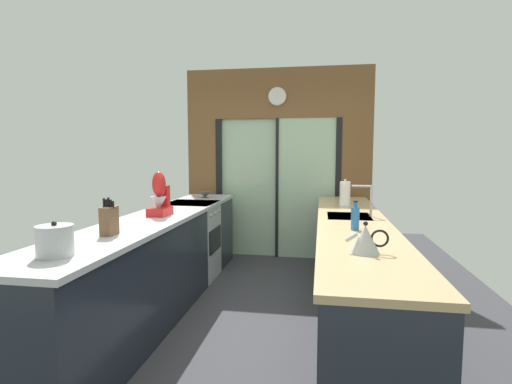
# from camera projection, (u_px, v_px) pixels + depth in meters

# --- Properties ---
(ground_plane) EXTENTS (5.04, 7.60, 0.02)m
(ground_plane) POSITION_uv_depth(u_px,v_px,m) (257.00, 303.00, 4.01)
(ground_plane) COLOR #38383D
(back_wall_unit) EXTENTS (2.64, 0.12, 2.70)m
(back_wall_unit) POSITION_uv_depth(u_px,v_px,m) (277.00, 152.00, 5.62)
(back_wall_unit) COLOR brown
(back_wall_unit) RESTS_ON ground_plane
(left_counter_run) EXTENTS (0.62, 3.80, 0.92)m
(left_counter_run) POSITION_uv_depth(u_px,v_px,m) (153.00, 266.00, 3.65)
(left_counter_run) COLOR #1E232D
(left_counter_run) RESTS_ON ground_plane
(right_counter_run) EXTENTS (0.62, 3.80, 0.92)m
(right_counter_run) POSITION_uv_depth(u_px,v_px,m) (352.00, 271.00, 3.52)
(right_counter_run) COLOR #1E232D
(right_counter_run) RESTS_ON ground_plane
(sink_faucet) EXTENTS (0.19, 0.02, 0.30)m
(sink_faucet) POSITION_uv_depth(u_px,v_px,m) (368.00, 196.00, 3.67)
(sink_faucet) COLOR #B7BABC
(sink_faucet) RESTS_ON right_counter_run
(oven_range) EXTENTS (0.60, 0.60, 0.92)m
(oven_range) POSITION_uv_depth(u_px,v_px,m) (192.00, 241.00, 4.75)
(oven_range) COLOR #B7BABC
(oven_range) RESTS_ON ground_plane
(mixing_bowl) EXTENTS (0.20, 0.20, 0.08)m
(mixing_bowl) POSITION_uv_depth(u_px,v_px,m) (205.00, 194.00, 5.19)
(mixing_bowl) COLOR #514C47
(mixing_bowl) RESTS_ON left_counter_run
(knife_block) EXTENTS (0.09, 0.14, 0.28)m
(knife_block) POSITION_uv_depth(u_px,v_px,m) (109.00, 220.00, 2.85)
(knife_block) COLOR brown
(knife_block) RESTS_ON left_counter_run
(stand_mixer) EXTENTS (0.17, 0.27, 0.42)m
(stand_mixer) POSITION_uv_depth(u_px,v_px,m) (160.00, 199.00, 3.74)
(stand_mixer) COLOR red
(stand_mixer) RESTS_ON left_counter_run
(stock_pot) EXTENTS (0.21, 0.21, 0.21)m
(stock_pot) POSITION_uv_depth(u_px,v_px,m) (55.00, 241.00, 2.27)
(stock_pot) COLOR #B7BABC
(stock_pot) RESTS_ON left_counter_run
(kettle) EXTENTS (0.26, 0.18, 0.19)m
(kettle) POSITION_uv_depth(u_px,v_px,m) (365.00, 239.00, 2.34)
(kettle) COLOR #B7BABC
(kettle) RESTS_ON right_counter_run
(soap_bottle) EXTENTS (0.06, 0.06, 0.23)m
(soap_bottle) POSITION_uv_depth(u_px,v_px,m) (355.00, 218.00, 3.04)
(soap_bottle) COLOR #286BB7
(soap_bottle) RESTS_ON right_counter_run
(paper_towel_roll) EXTENTS (0.13, 0.13, 0.30)m
(paper_towel_roll) POSITION_uv_depth(u_px,v_px,m) (345.00, 194.00, 4.39)
(paper_towel_roll) COLOR #B7BABC
(paper_towel_roll) RESTS_ON right_counter_run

